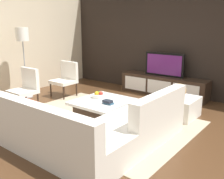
# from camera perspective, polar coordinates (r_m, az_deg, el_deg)

# --- Properties ---
(ground_plane) EXTENTS (14.00, 14.00, 0.00)m
(ground_plane) POSITION_cam_1_polar(r_m,az_deg,el_deg) (4.89, -1.87, -7.17)
(ground_plane) COLOR #4C301C
(feature_wall_back) EXTENTS (6.40, 0.12, 2.80)m
(feature_wall_back) POSITION_cam_1_polar(r_m,az_deg,el_deg) (6.85, 12.93, 10.71)
(feature_wall_back) COLOR black
(feature_wall_back) RESTS_ON ground
(side_wall_left) EXTENTS (0.12, 5.20, 2.80)m
(side_wall_left) POSITION_cam_1_polar(r_m,az_deg,el_deg) (7.16, -21.24, 10.26)
(side_wall_left) COLOR beige
(side_wall_left) RESTS_ON ground
(area_rug) EXTENTS (3.42, 2.44, 0.01)m
(area_rug) POSITION_cam_1_polar(r_m,az_deg,el_deg) (4.95, -2.76, -6.85)
(area_rug) COLOR tan
(area_rug) RESTS_ON ground
(media_console) EXTENTS (2.29, 0.49, 0.50)m
(media_console) POSITION_cam_1_polar(r_m,az_deg,el_deg) (6.75, 11.28, 0.86)
(media_console) COLOR #332319
(media_console) RESTS_ON ground
(television) EXTENTS (1.05, 0.06, 0.59)m
(television) POSITION_cam_1_polar(r_m,az_deg,el_deg) (6.64, 11.51, 5.44)
(television) COLOR black
(television) RESTS_ON media_console
(sectional_couch) EXTENTS (2.26, 2.29, 0.80)m
(sectional_couch) POSITION_cam_1_polar(r_m,az_deg,el_deg) (3.88, -4.75, -8.76)
(sectional_couch) COLOR white
(sectional_couch) RESTS_ON ground
(coffee_table) EXTENTS (0.98, 1.05, 0.38)m
(coffee_table) POSITION_cam_1_polar(r_m,az_deg,el_deg) (4.96, -2.03, -4.41)
(coffee_table) COLOR #332319
(coffee_table) RESTS_ON ground
(accent_chair_near) EXTENTS (0.53, 0.50, 0.87)m
(accent_chair_near) POSITION_cam_1_polar(r_m,az_deg,el_deg) (5.86, -18.52, 0.75)
(accent_chair_near) COLOR #332319
(accent_chair_near) RESTS_ON ground
(floor_lamp) EXTENTS (0.30, 0.30, 1.72)m
(floor_lamp) POSITION_cam_1_polar(r_m,az_deg,el_deg) (6.60, -19.26, 10.49)
(floor_lamp) COLOR #A5A5AA
(floor_lamp) RESTS_ON ground
(ottoman) EXTENTS (0.70, 0.70, 0.40)m
(ottoman) POSITION_cam_1_polar(r_m,az_deg,el_deg) (5.27, 14.48, -3.74)
(ottoman) COLOR white
(ottoman) RESTS_ON ground
(fruit_bowl) EXTENTS (0.28, 0.28, 0.13)m
(fruit_bowl) POSITION_cam_1_polar(r_m,az_deg,el_deg) (5.07, -2.90, -1.29)
(fruit_bowl) COLOR silver
(fruit_bowl) RESTS_ON coffee_table
(accent_chair_far) EXTENTS (0.56, 0.52, 0.87)m
(accent_chair_far) POSITION_cam_1_polar(r_m,az_deg,el_deg) (6.62, -10.17, 2.78)
(accent_chair_far) COLOR #332319
(accent_chair_far) RESTS_ON ground
(decorative_ball) EXTENTS (0.27, 0.27, 0.27)m
(decorative_ball) POSITION_cam_1_polar(r_m,az_deg,el_deg) (5.17, 14.71, -0.21)
(decorative_ball) COLOR #AD8451
(decorative_ball) RESTS_ON ottoman
(book_stack) EXTENTS (0.19, 0.13, 0.07)m
(book_stack) POSITION_cam_1_polar(r_m,az_deg,el_deg) (4.67, -0.91, -2.82)
(book_stack) COLOR #2D516B
(book_stack) RESTS_ON coffee_table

